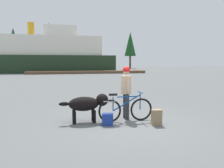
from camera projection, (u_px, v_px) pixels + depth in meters
ground_plane at (128, 123)px, 6.60m from camera, size 160.00×160.00×0.00m
bicycle at (125, 109)px, 6.78m from camera, size 1.71×0.44×0.91m
person_cyclist at (126, 87)px, 7.09m from camera, size 0.32×0.53×1.69m
dog at (87, 104)px, 6.70m from camera, size 1.49×0.51×0.86m
backpack at (157, 117)px, 6.41m from camera, size 0.30×0.23×0.46m
handbag_pannier at (108, 119)px, 6.39m from camera, size 0.35×0.25×0.35m
dock_pier at (87, 72)px, 34.29m from camera, size 18.07×2.65×0.40m
ferry_boat at (49, 55)px, 38.75m from camera, size 22.38×8.90×8.46m
pine_tree_far_left at (14, 44)px, 49.41m from camera, size 3.83×3.83×9.31m
pine_tree_center at (49, 41)px, 49.83m from camera, size 2.98×2.98×10.57m
pine_tree_far_right at (130, 44)px, 57.45m from camera, size 3.00×3.00×9.50m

